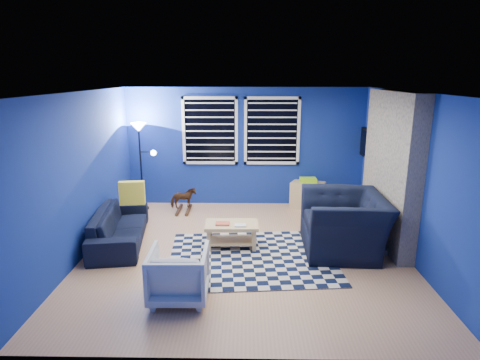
{
  "coord_description": "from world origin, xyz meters",
  "views": [
    {
      "loc": [
        0.02,
        -5.91,
        2.74
      ],
      "look_at": [
        -0.08,
        0.3,
        1.11
      ],
      "focal_mm": 30.0,
      "sensor_mm": 36.0,
      "label": 1
    }
  ],
  "objects_px": {
    "floor_lamp": "(140,139)",
    "tv": "(369,145)",
    "armchair_big": "(344,223)",
    "coffee_table": "(232,230)",
    "cabinet": "(308,194)",
    "sofa": "(120,226)",
    "armchair_bent": "(179,274)",
    "rocking_horse": "(183,198)"
  },
  "relations": [
    {
      "from": "sofa",
      "to": "cabinet",
      "type": "relative_size",
      "value": 2.48
    },
    {
      "from": "armchair_bent",
      "to": "coffee_table",
      "type": "distance_m",
      "value": 1.68
    },
    {
      "from": "coffee_table",
      "to": "cabinet",
      "type": "xyz_separation_m",
      "value": [
        1.54,
        2.07,
        -0.01
      ]
    },
    {
      "from": "sofa",
      "to": "cabinet",
      "type": "xyz_separation_m",
      "value": [
        3.42,
        1.9,
        0.0
      ]
    },
    {
      "from": "sofa",
      "to": "floor_lamp",
      "type": "distance_m",
      "value": 2.11
    },
    {
      "from": "armchair_big",
      "to": "armchair_bent",
      "type": "relative_size",
      "value": 1.91
    },
    {
      "from": "armchair_big",
      "to": "armchair_bent",
      "type": "xyz_separation_m",
      "value": [
        -2.39,
        -1.49,
        -0.12
      ]
    },
    {
      "from": "sofa",
      "to": "floor_lamp",
      "type": "xyz_separation_m",
      "value": [
        -0.03,
        1.73,
        1.2
      ]
    },
    {
      "from": "rocking_horse",
      "to": "sofa",
      "type": "bearing_deg",
      "value": 131.69
    },
    {
      "from": "sofa",
      "to": "armchair_big",
      "type": "height_order",
      "value": "armchair_big"
    },
    {
      "from": "tv",
      "to": "coffee_table",
      "type": "height_order",
      "value": "tv"
    },
    {
      "from": "floor_lamp",
      "to": "armchair_big",
      "type": "bearing_deg",
      "value": -28.18
    },
    {
      "from": "sofa",
      "to": "coffee_table",
      "type": "distance_m",
      "value": 1.89
    },
    {
      "from": "armchair_bent",
      "to": "floor_lamp",
      "type": "bearing_deg",
      "value": -70.37
    },
    {
      "from": "armchair_big",
      "to": "armchair_bent",
      "type": "distance_m",
      "value": 2.82
    },
    {
      "from": "tv",
      "to": "cabinet",
      "type": "distance_m",
      "value": 1.61
    },
    {
      "from": "coffee_table",
      "to": "floor_lamp",
      "type": "bearing_deg",
      "value": 135.1
    },
    {
      "from": "cabinet",
      "to": "tv",
      "type": "bearing_deg",
      "value": 11.61
    },
    {
      "from": "armchair_big",
      "to": "coffee_table",
      "type": "relative_size",
      "value": 1.63
    },
    {
      "from": "sofa",
      "to": "armchair_bent",
      "type": "bearing_deg",
      "value": -152.34
    },
    {
      "from": "tv",
      "to": "sofa",
      "type": "xyz_separation_m",
      "value": [
        -4.55,
        -1.65,
        -1.12
      ]
    },
    {
      "from": "coffee_table",
      "to": "cabinet",
      "type": "height_order",
      "value": "cabinet"
    },
    {
      "from": "sofa",
      "to": "armchair_bent",
      "type": "relative_size",
      "value": 2.63
    },
    {
      "from": "sofa",
      "to": "armchair_bent",
      "type": "distance_m",
      "value": 2.17
    },
    {
      "from": "cabinet",
      "to": "armchair_bent",
      "type": "bearing_deg",
      "value": -96.26
    },
    {
      "from": "cabinet",
      "to": "floor_lamp",
      "type": "height_order",
      "value": "floor_lamp"
    },
    {
      "from": "rocking_horse",
      "to": "coffee_table",
      "type": "relative_size",
      "value": 0.59
    },
    {
      "from": "sofa",
      "to": "coffee_table",
      "type": "height_order",
      "value": "sofa"
    },
    {
      "from": "floor_lamp",
      "to": "tv",
      "type": "bearing_deg",
      "value": -1.06
    },
    {
      "from": "rocking_horse",
      "to": "coffee_table",
      "type": "xyz_separation_m",
      "value": [
        1.06,
        -1.75,
        0.01
      ]
    },
    {
      "from": "tv",
      "to": "cabinet",
      "type": "xyz_separation_m",
      "value": [
        -1.13,
        0.25,
        -1.12
      ]
    },
    {
      "from": "armchair_big",
      "to": "cabinet",
      "type": "height_order",
      "value": "armchair_big"
    },
    {
      "from": "sofa",
      "to": "floor_lamp",
      "type": "bearing_deg",
      "value": -7.67
    },
    {
      "from": "cabinet",
      "to": "floor_lamp",
      "type": "xyz_separation_m",
      "value": [
        -3.45,
        -0.17,
        1.19
      ]
    },
    {
      "from": "coffee_table",
      "to": "cabinet",
      "type": "relative_size",
      "value": 1.11
    },
    {
      "from": "sofa",
      "to": "armchair_big",
      "type": "distance_m",
      "value": 3.69
    },
    {
      "from": "armchair_big",
      "to": "rocking_horse",
      "type": "height_order",
      "value": "armchair_big"
    },
    {
      "from": "tv",
      "to": "armchair_big",
      "type": "xyz_separation_m",
      "value": [
        -0.87,
        -1.9,
        -0.94
      ]
    },
    {
      "from": "armchair_big",
      "to": "coffee_table",
      "type": "height_order",
      "value": "armchair_big"
    },
    {
      "from": "sofa",
      "to": "armchair_big",
      "type": "xyz_separation_m",
      "value": [
        3.68,
        -0.25,
        0.17
      ]
    },
    {
      "from": "tv",
      "to": "coffee_table",
      "type": "xyz_separation_m",
      "value": [
        -2.66,
        -1.82,
        -1.1
      ]
    },
    {
      "from": "coffee_table",
      "to": "floor_lamp",
      "type": "relative_size",
      "value": 0.48
    }
  ]
}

